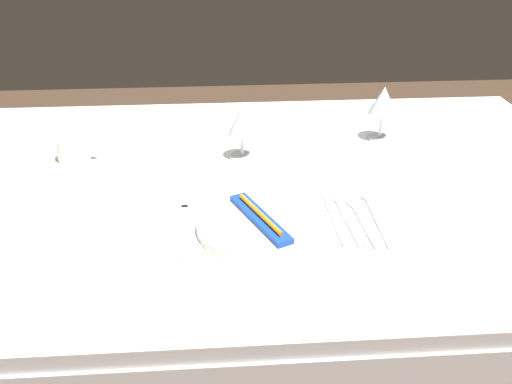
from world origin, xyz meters
name	(u,v)px	position (x,y,z in m)	size (l,w,h in m)	color
dining_table	(245,209)	(0.00, 0.00, 0.66)	(1.80, 1.11, 0.74)	white
dinner_plate	(260,225)	(0.02, -0.22, 0.75)	(0.26, 0.26, 0.02)	white
toothbrush_package	(260,218)	(0.02, -0.22, 0.77)	(0.12, 0.21, 0.02)	blue
fork_outer	(184,222)	(-0.14, -0.19, 0.74)	(0.02, 0.22, 0.00)	beige
dinner_knife	(335,218)	(0.18, -0.19, 0.74)	(0.02, 0.22, 0.00)	beige
spoon_soup	(344,211)	(0.21, -0.17, 0.74)	(0.03, 0.22, 0.01)	beige
spoon_dessert	(359,215)	(0.24, -0.18, 0.74)	(0.03, 0.20, 0.01)	beige
spoon_tea	(374,211)	(0.27, -0.17, 0.74)	(0.03, 0.23, 0.01)	beige
saucer_left	(76,162)	(-0.43, 0.12, 0.74)	(0.13, 0.13, 0.01)	white
coffee_cup_left	(74,149)	(-0.43, 0.12, 0.78)	(0.10, 0.08, 0.06)	white
wine_glass_centre	(383,103)	(0.39, 0.22, 0.85)	(0.08, 0.08, 0.15)	silver
wine_glass_left	(243,123)	(0.00, 0.13, 0.84)	(0.07, 0.07, 0.14)	silver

